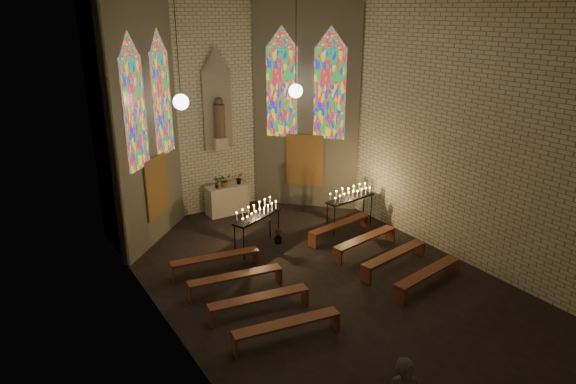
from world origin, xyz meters
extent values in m
plane|color=black|center=(0.00, 0.00, 0.00)|extent=(12.00, 12.00, 0.00)
cube|color=beige|center=(0.00, 6.00, 3.50)|extent=(8.00, 0.02, 7.00)
cube|color=beige|center=(0.00, -6.00, 3.50)|extent=(8.00, 0.02, 7.00)
cube|color=beige|center=(-4.00, 0.00, 3.50)|extent=(0.02, 12.00, 7.00)
cube|color=beige|center=(4.00, 0.00, 3.50)|extent=(0.02, 12.00, 7.00)
cube|color=beige|center=(-2.75, 4.75, 3.50)|extent=(2.72, 2.72, 7.00)
cube|color=beige|center=(2.75, 4.75, 3.50)|extent=(2.72, 2.72, 7.00)
cube|color=#4C3F8C|center=(-3.21, 4.06, 4.00)|extent=(0.78, 0.78, 3.00)
cube|color=#4C3F8C|center=(-2.06, 5.21, 4.00)|extent=(0.78, 0.78, 3.00)
cube|color=#4C3F8C|center=(2.06, 5.21, 4.00)|extent=(0.78, 0.78, 3.00)
cube|color=#4C3F8C|center=(3.21, 4.06, 4.00)|extent=(0.78, 0.78, 3.00)
cube|color=brown|center=(-2.63, 4.63, 1.70)|extent=(0.95, 0.95, 1.80)
cube|color=brown|center=(2.63, 4.63, 1.70)|extent=(0.95, 0.95, 1.80)
cube|color=gray|center=(0.00, 5.92, 3.50)|extent=(1.00, 0.12, 2.60)
cone|color=gray|center=(0.00, 5.92, 5.15)|extent=(1.00, 1.00, 0.80)
cube|color=beige|center=(0.00, 5.78, 2.40)|extent=(0.45, 0.30, 0.40)
cylinder|color=brown|center=(0.00, 5.78, 3.15)|extent=(0.36, 0.36, 1.10)
sphere|color=brown|center=(0.00, 5.78, 3.80)|extent=(0.26, 0.26, 0.26)
sphere|color=white|center=(-1.90, 4.10, 4.20)|extent=(0.44, 0.44, 0.44)
cylinder|color=black|center=(-1.90, 4.10, 5.60)|extent=(0.02, 0.02, 2.80)
sphere|color=white|center=(1.90, 4.10, 4.20)|extent=(0.44, 0.44, 0.44)
cylinder|color=black|center=(1.90, 4.10, 5.60)|extent=(0.02, 0.02, 2.80)
cube|color=beige|center=(0.00, 5.45, 0.50)|extent=(1.40, 0.60, 1.00)
imported|color=#4C723F|center=(-0.40, 5.36, 1.20)|extent=(0.22, 0.15, 0.40)
imported|color=#4C723F|center=(-0.09, 5.40, 1.22)|extent=(0.46, 0.42, 0.44)
imported|color=#4C723F|center=(0.46, 5.37, 1.21)|extent=(0.29, 0.26, 0.42)
imported|color=#4C723F|center=(0.24, 2.46, 0.23)|extent=(0.28, 0.28, 0.46)
cube|color=black|center=(-0.45, 2.49, 1.00)|extent=(1.77, 1.05, 0.05)
cylinder|color=black|center=(-1.14, 2.02, 0.49)|extent=(0.03, 0.03, 0.98)
cylinder|color=black|center=(0.37, 2.65, 0.49)|extent=(0.03, 0.03, 0.98)
cylinder|color=black|center=(-1.27, 2.32, 0.49)|extent=(0.03, 0.03, 0.98)
cylinder|color=black|center=(0.24, 2.95, 0.49)|extent=(0.03, 0.03, 0.98)
cube|color=black|center=(2.75, 2.22, 1.01)|extent=(1.80, 0.63, 0.06)
cylinder|color=black|center=(1.95, 1.95, 0.50)|extent=(0.03, 0.03, 0.99)
cylinder|color=black|center=(3.59, 2.15, 0.50)|extent=(0.03, 0.03, 0.99)
cylinder|color=black|center=(1.91, 2.28, 0.50)|extent=(0.03, 0.03, 0.99)
cylinder|color=black|center=(3.55, 2.48, 0.50)|extent=(0.03, 0.03, 0.99)
cube|color=brown|center=(-2.09, 1.85, 0.43)|extent=(2.39, 0.70, 0.06)
cube|color=brown|center=(-3.23, 2.04, 0.21)|extent=(0.11, 0.34, 0.43)
cube|color=brown|center=(-0.94, 1.67, 0.21)|extent=(0.11, 0.34, 0.43)
cube|color=brown|center=(2.09, 1.85, 0.43)|extent=(2.39, 0.70, 0.06)
cube|color=brown|center=(0.94, 1.67, 0.21)|extent=(0.11, 0.34, 0.43)
cube|color=brown|center=(3.23, 2.04, 0.21)|extent=(0.11, 0.34, 0.43)
cube|color=brown|center=(-2.09, 0.65, 0.43)|extent=(2.39, 0.70, 0.06)
cube|color=brown|center=(-3.23, 0.84, 0.21)|extent=(0.11, 0.34, 0.43)
cube|color=brown|center=(-0.94, 0.47, 0.21)|extent=(0.11, 0.34, 0.43)
cube|color=brown|center=(2.09, 0.65, 0.43)|extent=(2.39, 0.70, 0.06)
cube|color=brown|center=(0.94, 0.47, 0.21)|extent=(0.11, 0.34, 0.43)
cube|color=brown|center=(3.23, 0.84, 0.21)|extent=(0.11, 0.34, 0.43)
cube|color=brown|center=(-2.09, -0.55, 0.43)|extent=(2.39, 0.70, 0.06)
cube|color=brown|center=(-3.23, -0.36, 0.21)|extent=(0.11, 0.34, 0.43)
cube|color=brown|center=(-0.94, -0.73, 0.21)|extent=(0.11, 0.34, 0.43)
cube|color=brown|center=(2.09, -0.55, 0.43)|extent=(2.39, 0.70, 0.06)
cube|color=brown|center=(0.94, -0.73, 0.21)|extent=(0.11, 0.34, 0.43)
cube|color=brown|center=(3.23, -0.36, 0.21)|extent=(0.11, 0.34, 0.43)
cube|color=brown|center=(-2.09, -1.75, 0.43)|extent=(2.39, 0.70, 0.06)
cube|color=brown|center=(-3.23, -1.56, 0.21)|extent=(0.11, 0.34, 0.43)
cube|color=brown|center=(-0.94, -1.93, 0.21)|extent=(0.11, 0.34, 0.43)
cube|color=brown|center=(2.09, -1.75, 0.43)|extent=(2.39, 0.70, 0.06)
cube|color=brown|center=(0.94, -1.93, 0.21)|extent=(0.11, 0.34, 0.43)
cube|color=brown|center=(3.23, -1.56, 0.21)|extent=(0.11, 0.34, 0.43)
camera|label=1|loc=(-6.95, -9.54, 6.65)|focal=32.00mm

